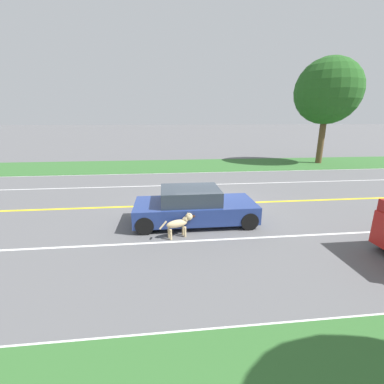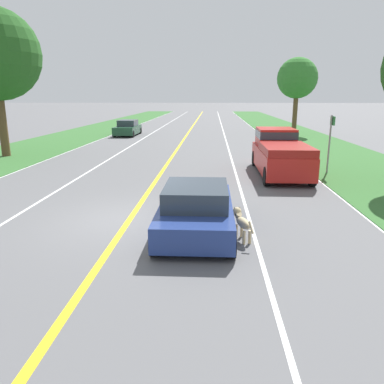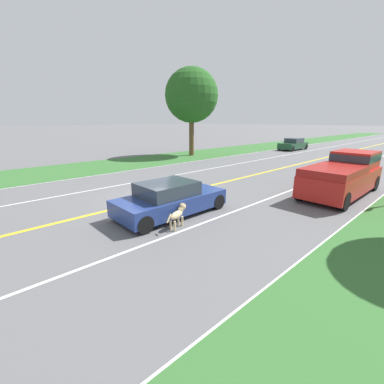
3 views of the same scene
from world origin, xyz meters
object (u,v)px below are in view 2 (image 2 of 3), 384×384
(roadside_tree_right_far, at_px, (297,79))
(oncoming_car, at_px, (128,128))
(pickup_truck, at_px, (280,152))
(street_sign, at_px, (330,137))
(dog, at_px, (241,221))
(ego_car, at_px, (196,209))

(roadside_tree_right_far, bearing_deg, oncoming_car, -174.59)
(pickup_truck, relative_size, oncoming_car, 1.30)
(oncoming_car, distance_m, street_sign, 21.34)
(dog, distance_m, roadside_tree_right_far, 28.05)
(dog, xyz_separation_m, street_sign, (4.65, 8.61, 1.20))
(pickup_truck, distance_m, roadside_tree_right_far, 19.39)
(dog, relative_size, street_sign, 0.44)
(dog, height_order, pickup_truck, pickup_truck)
(ego_car, distance_m, dog, 1.30)
(oncoming_car, height_order, street_sign, street_sign)
(ego_car, relative_size, roadside_tree_right_far, 0.62)
(dog, distance_m, pickup_truck, 8.73)
(oncoming_car, xyz_separation_m, street_sign, (13.18, -16.75, 1.03))
(pickup_truck, xyz_separation_m, oncoming_car, (-10.88, 16.97, -0.35))
(dog, xyz_separation_m, oncoming_car, (-8.54, 25.36, 0.18))
(ego_car, distance_m, pickup_truck, 8.58)
(dog, height_order, roadside_tree_right_far, roadside_tree_right_far)
(pickup_truck, relative_size, street_sign, 2.09)
(ego_car, bearing_deg, dog, -26.06)
(ego_car, height_order, oncoming_car, oncoming_car)
(pickup_truck, bearing_deg, ego_car, -114.14)
(dog, relative_size, roadside_tree_right_far, 0.17)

